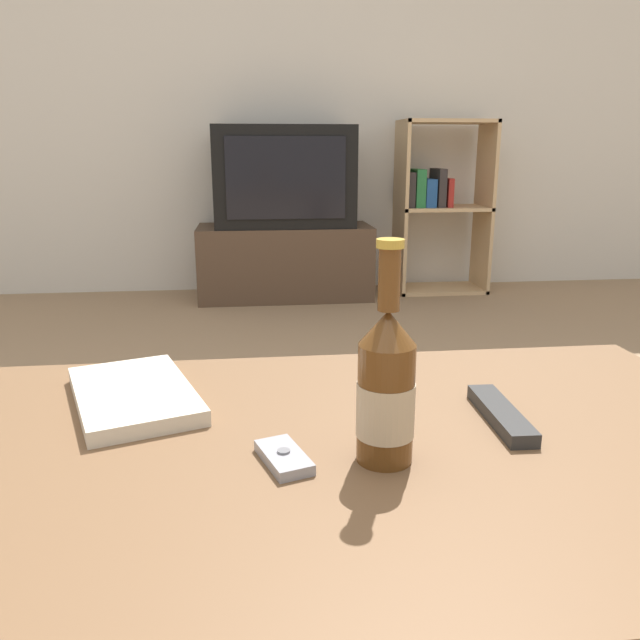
% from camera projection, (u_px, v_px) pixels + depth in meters
% --- Properties ---
extents(back_wall, '(8.00, 0.05, 2.60)m').
position_uv_depth(back_wall, '(257.00, 60.00, 3.49)').
color(back_wall, beige).
rests_on(back_wall, ground_plane).
extents(coffee_table, '(1.28, 0.73, 0.44)m').
position_uv_depth(coffee_table, '(313.00, 484.00, 0.83)').
color(coffee_table, brown).
rests_on(coffee_table, ground_plane).
extents(tv_stand, '(0.96, 0.41, 0.41)m').
position_uv_depth(tv_stand, '(285.00, 262.00, 3.52)').
color(tv_stand, '#4C3828').
rests_on(tv_stand, ground_plane).
extents(television, '(0.75, 0.40, 0.53)m').
position_uv_depth(television, '(284.00, 177.00, 3.39)').
color(television, black).
rests_on(television, tv_stand).
extents(bookshelf, '(0.52, 0.30, 0.98)m').
position_uv_depth(bookshelf, '(437.00, 203.00, 3.60)').
color(bookshelf, tan).
rests_on(bookshelf, ground_plane).
extents(beer_bottle, '(0.07, 0.07, 0.27)m').
position_uv_depth(beer_bottle, '(386.00, 388.00, 0.75)').
color(beer_bottle, '#563314').
rests_on(beer_bottle, coffee_table).
extents(cell_phone, '(0.07, 0.10, 0.02)m').
position_uv_depth(cell_phone, '(284.00, 457.00, 0.77)').
color(cell_phone, gray).
rests_on(cell_phone, coffee_table).
extents(remote_control, '(0.05, 0.18, 0.02)m').
position_uv_depth(remote_control, '(501.00, 414.00, 0.88)').
color(remote_control, '#282828').
rests_on(remote_control, coffee_table).
extents(table_book, '(0.24, 0.31, 0.02)m').
position_uv_depth(table_book, '(134.00, 395.00, 0.95)').
color(table_book, beige).
rests_on(table_book, coffee_table).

